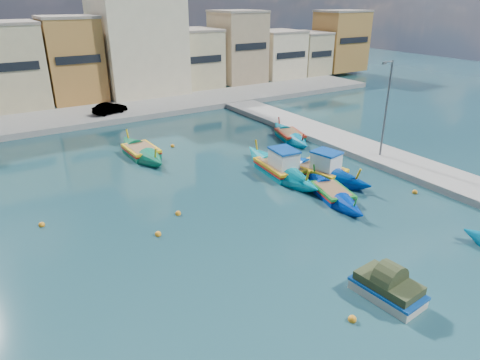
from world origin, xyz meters
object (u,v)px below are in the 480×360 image
object	(u,v)px
luzzu_green	(141,152)
tender_near	(388,289)
luzzu_cyan_mid	(290,136)
church_block	(136,30)
quay_street_lamp	(386,109)
luzzu_blue_cabin	(320,172)
luzzu_blue_south	(332,194)
luzzu_turquoise_cabin	(280,169)

from	to	relation	value
luzzu_green	tender_near	world-z (taller)	luzzu_green
luzzu_cyan_mid	church_block	bearing A→B (deg)	101.11
quay_street_lamp	tender_near	world-z (taller)	quay_street_lamp
church_block	luzzu_blue_cabin	bearing A→B (deg)	-88.14
luzzu_blue_cabin	quay_street_lamp	bearing A→B (deg)	-0.91
quay_street_lamp	luzzu_blue_south	xyz separation A→B (m)	(-8.04, -2.99, -4.10)
luzzu_turquoise_cabin	luzzu_green	distance (m)	11.95
luzzu_blue_cabin	tender_near	size ratio (longest dim) A/B	2.85
church_block	luzzu_cyan_mid	distance (m)	27.21
luzzu_blue_cabin	luzzu_blue_south	world-z (taller)	luzzu_blue_cabin
tender_near	luzzu_blue_cabin	bearing A→B (deg)	60.02
luzzu_turquoise_cabin	luzzu_blue_south	xyz separation A→B (m)	(0.47, -5.17, -0.16)
luzzu_blue_cabin	luzzu_cyan_mid	xyz separation A→B (m)	(3.90, 8.43, -0.14)
church_block	quay_street_lamp	world-z (taller)	church_block
luzzu_turquoise_cabin	luzzu_blue_south	world-z (taller)	luzzu_turquoise_cabin
luzzu_turquoise_cabin	luzzu_blue_south	bearing A→B (deg)	-84.83
quay_street_lamp	tender_near	xyz separation A→B (m)	(-13.30, -11.96, -3.86)
luzzu_turquoise_cabin	luzzu_cyan_mid	distance (m)	8.78
luzzu_blue_cabin	luzzu_green	distance (m)	14.92
quay_street_lamp	luzzu_blue_south	distance (m)	9.51
luzzu_blue_south	tender_near	xyz separation A→B (m)	(-5.26, -8.97, 0.24)
luzzu_blue_south	tender_near	bearing A→B (deg)	-120.40
luzzu_green	luzzu_blue_south	world-z (taller)	luzzu_green
church_block	quay_street_lamp	size ratio (longest dim) A/B	2.39
luzzu_green	tender_near	size ratio (longest dim) A/B	2.63
luzzu_cyan_mid	luzzu_blue_south	size ratio (longest dim) A/B	1.02
luzzu_blue_cabin	luzzu_blue_south	size ratio (longest dim) A/B	1.16
quay_street_lamp	luzzu_turquoise_cabin	world-z (taller)	quay_street_lamp
luzzu_blue_south	quay_street_lamp	bearing A→B (deg)	20.40
quay_street_lamp	luzzu_blue_south	bearing A→B (deg)	-159.60
church_block	luzzu_cyan_mid	size ratio (longest dim) A/B	2.33
quay_street_lamp	luzzu_blue_south	size ratio (longest dim) A/B	1.00
luzzu_blue_cabin	church_block	bearing A→B (deg)	91.86
luzzu_green	luzzu_blue_south	bearing A→B (deg)	-61.54
quay_street_lamp	church_block	bearing A→B (deg)	102.35
church_block	luzzu_blue_south	xyz separation A→B (m)	(-0.60, -36.99, -8.17)
luzzu_cyan_mid	tender_near	size ratio (longest dim) A/B	2.52
church_block	luzzu_cyan_mid	world-z (taller)	church_block
luzzu_blue_cabin	luzzu_cyan_mid	size ratio (longest dim) A/B	1.13
luzzu_blue_cabin	luzzu_cyan_mid	world-z (taller)	luzzu_blue_cabin
quay_street_lamp	luzzu_cyan_mid	distance (m)	9.77
quay_street_lamp	luzzu_blue_cabin	xyz separation A→B (m)	(-6.34, 0.10, -3.95)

